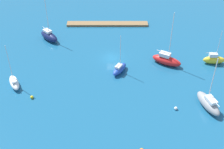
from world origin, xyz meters
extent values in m
plane|color=#19567F|center=(0.00, 0.00, 0.00)|extent=(160.00, 160.00, 0.00)
cube|color=olive|center=(1.31, -17.27, 0.29)|extent=(22.87, 2.55, 0.57)
ellipsoid|color=white|center=(20.31, 10.53, 0.77)|extent=(3.87, 5.39, 1.54)
cube|color=silver|center=(20.13, 10.90, 1.73)|extent=(1.76, 2.13, 0.39)
cylinder|color=silver|center=(20.43, 10.30, 5.56)|extent=(0.12, 0.12, 8.06)
cylinder|color=silver|center=(19.92, 11.31, 2.07)|extent=(1.11, 2.06, 0.10)
ellipsoid|color=#141E4C|center=(16.28, -8.61, 1.08)|extent=(6.12, 6.15, 2.16)
cube|color=silver|center=(16.64, -8.97, 2.45)|extent=(2.59, 2.60, 0.58)
cylinder|color=silver|center=(16.05, -8.38, 6.72)|extent=(0.15, 0.15, 9.13)
cylinder|color=silver|center=(17.07, -9.40, 2.89)|extent=(2.11, 2.13, 0.12)
ellipsoid|color=#2347B2|center=(-1.65, 5.65, 0.79)|extent=(4.02, 5.21, 1.58)
cube|color=silver|center=(-1.45, 6.00, 1.81)|extent=(1.81, 2.09, 0.45)
cylinder|color=silver|center=(-1.78, 5.44, 5.30)|extent=(0.12, 0.12, 7.43)
cylinder|color=silver|center=(-1.29, 6.29, 2.18)|extent=(1.07, 1.75, 0.10)
ellipsoid|color=gray|center=(-18.18, 17.20, 1.02)|extent=(4.23, 7.30, 2.05)
cube|color=silver|center=(-18.35, 17.73, 2.36)|extent=(2.04, 2.79, 0.62)
cylinder|color=silver|center=(-18.08, 16.86, 6.48)|extent=(0.17, 0.17, 8.87)
cylinder|color=silver|center=(-18.60, 18.51, 2.82)|extent=(1.16, 3.32, 0.13)
ellipsoid|color=yellow|center=(-23.46, 2.21, 0.93)|extent=(5.09, 1.86, 1.86)
cube|color=silver|center=(-23.06, 2.20, 2.27)|extent=(1.84, 1.07, 0.82)
cylinder|color=silver|center=(-23.71, 2.22, 5.12)|extent=(0.12, 0.12, 6.52)
cylinder|color=silver|center=(-22.48, 2.18, 2.83)|extent=(2.46, 0.18, 0.10)
ellipsoid|color=red|center=(-12.49, 2.52, 1.00)|extent=(7.14, 5.51, 1.99)
cube|color=silver|center=(-12.01, 2.25, 2.42)|extent=(2.86, 2.49, 0.86)
cylinder|color=silver|center=(-12.78, 2.69, 7.42)|extent=(0.16, 0.16, 10.85)
cylinder|color=silver|center=(-11.49, 1.95, 3.01)|extent=(2.66, 1.61, 0.13)
sphere|color=yellow|center=(15.86, 14.57, 0.31)|extent=(0.62, 0.62, 0.62)
sphere|color=white|center=(-12.06, 17.79, 0.32)|extent=(0.63, 0.63, 0.63)
camera|label=1|loc=(-0.01, 59.27, 38.75)|focal=47.78mm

